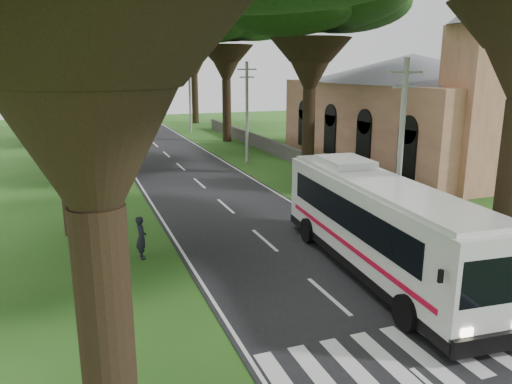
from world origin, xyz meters
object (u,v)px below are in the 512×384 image
object	(u,v)px
pole_near	(401,149)
distant_car_a	(126,136)
pole_far	(190,97)
pole_mid	(247,111)
coach_bus	(378,224)
distant_car_b	(115,129)
church	(412,102)
pedestrian	(141,238)
distant_car_c	(134,116)

from	to	relation	value
pole_near	distant_car_a	size ratio (longest dim) A/B	2.16
pole_near	pole_far	size ratio (longest dim) A/B	1.00
pole_mid	pole_far	xyz separation A→B (m)	(0.00, 20.00, 0.00)
pole_far	coach_bus	xyz separation A→B (m)	(-2.81, -42.75, -2.25)
pole_mid	distant_car_a	bearing A→B (deg)	118.59
distant_car_a	distant_car_b	world-z (taller)	distant_car_a
church	coach_bus	xyz separation A→B (m)	(-15.17, -18.30, -2.98)
church	pedestrian	size ratio (longest dim) A/B	13.39
pole_mid	distant_car_c	world-z (taller)	pole_mid
pole_near	pedestrian	xyz separation A→B (m)	(-10.96, 1.77, -3.28)
distant_car_b	pedestrian	distance (m)	39.72
pole_mid	coach_bus	xyz separation A→B (m)	(-2.81, -22.75, -2.25)
pedestrian	distant_car_c	bearing A→B (deg)	-10.25
coach_bus	distant_car_b	distance (m)	44.55
pole_near	pedestrian	bearing A→B (deg)	170.83
pole_near	pedestrian	size ratio (longest dim) A/B	4.46
church	distant_car_c	world-z (taller)	church
pole_far	distant_car_c	world-z (taller)	pole_far
distant_car_a	pedestrian	world-z (taller)	pedestrian
church	pole_mid	distance (m)	13.16
distant_car_c	pedestrian	bearing A→B (deg)	95.23
distant_car_a	distant_car_c	xyz separation A→B (m)	(3.33, 20.18, 0.10)
distant_car_a	pole_near	bearing A→B (deg)	103.75
distant_car_b	pole_near	bearing A→B (deg)	-94.47
coach_bus	pedestrian	bearing A→B (deg)	155.60
distant_car_a	pole_far	bearing A→B (deg)	-146.03
pole_far	distant_car_a	xyz separation A→B (m)	(-8.03, -5.26, -3.52)
distant_car_b	pedestrian	xyz separation A→B (m)	(-2.46, -39.64, 0.28)
coach_bus	pole_near	bearing A→B (deg)	48.99
pole_near	distant_car_a	bearing A→B (deg)	103.02
pole_mid	pedestrian	size ratio (longest dim) A/B	4.46
church	distant_car_b	size ratio (longest dim) A/B	6.75
distant_car_a	pedestrian	bearing A→B (deg)	85.64
pole_far	distant_car_b	bearing A→B (deg)	170.56
pole_mid	distant_car_b	distance (m)	23.31
church	distant_car_a	bearing A→B (deg)	136.74
pole_mid	distant_car_c	distance (m)	35.39
pedestrian	distant_car_a	bearing A→B (deg)	-8.61
pole_near	pole_mid	xyz separation A→B (m)	(0.00, 20.00, 0.00)
pedestrian	distant_car_b	bearing A→B (deg)	-7.08
distant_car_b	distant_car_c	size ratio (longest dim) A/B	0.71
distant_car_c	distant_car_a	bearing A→B (deg)	92.57
pole_near	distant_car_b	xyz separation A→B (m)	(-8.50, 41.41, -3.56)
pole_mid	distant_car_c	xyz separation A→B (m)	(-4.70, 34.91, -3.42)
pole_near	coach_bus	world-z (taller)	pole_near
pedestrian	pole_near	bearing A→B (deg)	-102.69
pole_far	distant_car_c	bearing A→B (deg)	107.49
church	distant_car_a	world-z (taller)	church
pole_near	coach_bus	xyz separation A→B (m)	(-2.81, -2.75, -2.25)
pole_near	pedestrian	distance (m)	11.58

